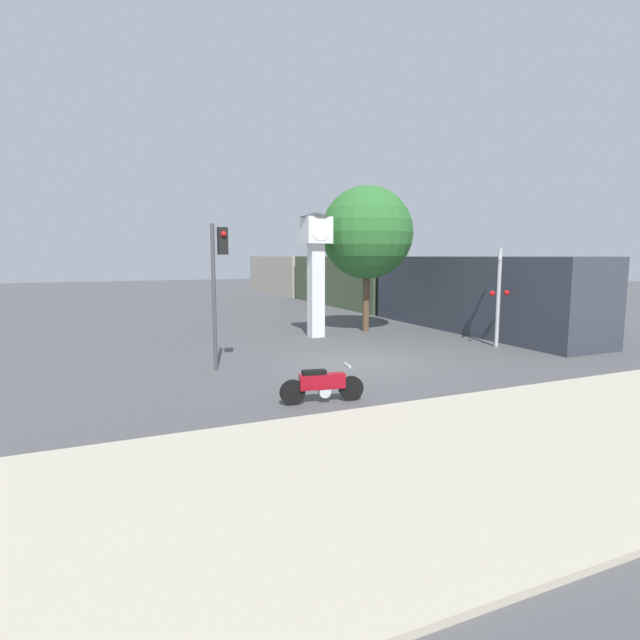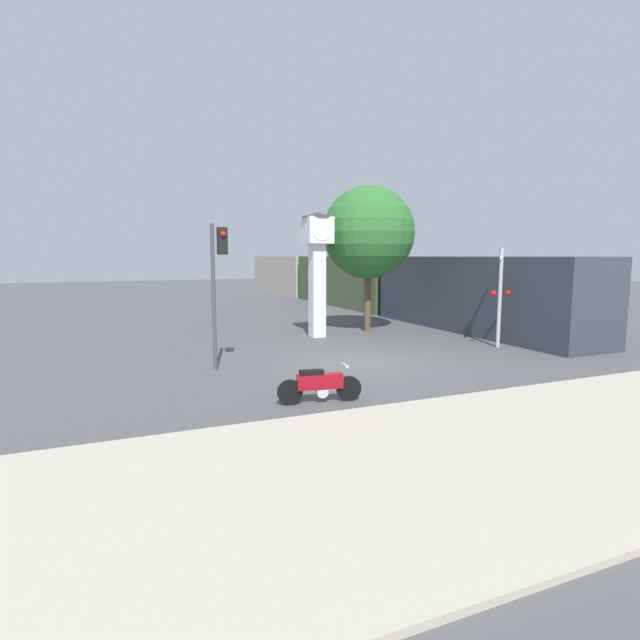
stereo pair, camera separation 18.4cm
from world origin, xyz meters
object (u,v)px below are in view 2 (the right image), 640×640
(clock_tower, at_px, (317,255))
(street_tree, at_px, (368,233))
(traffic_light, at_px, (218,271))
(motorcycle, at_px, (320,385))
(freight_train, at_px, (349,281))
(railroad_crossing_signal, at_px, (500,293))

(clock_tower, xyz_separation_m, street_tree, (2.71, 0.53, 1.00))
(clock_tower, height_order, traffic_light, clock_tower)
(motorcycle, xyz_separation_m, street_tree, (6.39, 9.49, 4.02))
(motorcycle, height_order, clock_tower, clock_tower)
(motorcycle, distance_m, clock_tower, 10.14)
(motorcycle, bearing_deg, freight_train, 71.13)
(clock_tower, bearing_deg, railroad_crossing_signal, -42.67)
(freight_train, xyz_separation_m, street_tree, (-4.73, -11.54, 2.75))
(motorcycle, xyz_separation_m, clock_tower, (3.68, 8.96, 3.03))
(motorcycle, height_order, freight_train, freight_train)
(clock_tower, height_order, freight_train, clock_tower)
(motorcycle, distance_m, freight_train, 23.82)
(railroad_crossing_signal, distance_m, street_tree, 6.54)
(motorcycle, bearing_deg, traffic_light, 117.09)
(clock_tower, distance_m, railroad_crossing_signal, 7.42)
(clock_tower, height_order, railroad_crossing_signal, clock_tower)
(traffic_light, bearing_deg, railroad_crossing_signal, -1.94)
(motorcycle, distance_m, street_tree, 12.13)
(freight_train, relative_size, street_tree, 6.00)
(clock_tower, bearing_deg, traffic_light, -138.10)
(clock_tower, bearing_deg, freight_train, 58.33)
(motorcycle, relative_size, traffic_light, 0.46)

